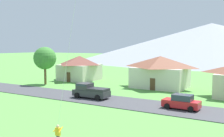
{
  "coord_description": "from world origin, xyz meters",
  "views": [
    {
      "loc": [
        12.42,
        0.09,
        7.38
      ],
      "look_at": [
        -1.69,
        23.54,
        4.97
      ],
      "focal_mm": 42.35,
      "sensor_mm": 36.0,
      "label": 1
    }
  ],
  "objects_px": {
    "tree_near_left": "(45,58)",
    "parked_car_red_west_end": "(182,102)",
    "house_right_center": "(80,68)",
    "house_left_center": "(160,71)",
    "pickup_truck_charcoal_west_side": "(90,91)"
  },
  "relations": [
    {
      "from": "parked_car_red_west_end",
      "to": "pickup_truck_charcoal_west_side",
      "type": "xyz_separation_m",
      "value": [
        -12.72,
        -0.23,
        0.19
      ]
    },
    {
      "from": "tree_near_left",
      "to": "parked_car_red_west_end",
      "type": "relative_size",
      "value": 1.67
    },
    {
      "from": "parked_car_red_west_end",
      "to": "house_left_center",
      "type": "bearing_deg",
      "value": 119.58
    },
    {
      "from": "house_right_center",
      "to": "parked_car_red_west_end",
      "type": "relative_size",
      "value": 1.82
    },
    {
      "from": "house_right_center",
      "to": "parked_car_red_west_end",
      "type": "height_order",
      "value": "house_right_center"
    },
    {
      "from": "house_right_center",
      "to": "pickup_truck_charcoal_west_side",
      "type": "xyz_separation_m",
      "value": [
        13.34,
        -14.64,
        -1.62
      ]
    },
    {
      "from": "house_left_center",
      "to": "house_right_center",
      "type": "relative_size",
      "value": 1.25
    },
    {
      "from": "house_left_center",
      "to": "tree_near_left",
      "type": "bearing_deg",
      "value": -159.22
    },
    {
      "from": "house_left_center",
      "to": "parked_car_red_west_end",
      "type": "distance_m",
      "value": 16.04
    },
    {
      "from": "tree_near_left",
      "to": "pickup_truck_charcoal_west_side",
      "type": "height_order",
      "value": "tree_near_left"
    },
    {
      "from": "parked_car_red_west_end",
      "to": "tree_near_left",
      "type": "bearing_deg",
      "value": 167.36
    },
    {
      "from": "house_left_center",
      "to": "house_right_center",
      "type": "xyz_separation_m",
      "value": [
        -18.2,
        0.57,
        -0.18
      ]
    },
    {
      "from": "house_left_center",
      "to": "parked_car_red_west_end",
      "type": "relative_size",
      "value": 2.28
    },
    {
      "from": "parked_car_red_west_end",
      "to": "pickup_truck_charcoal_west_side",
      "type": "relative_size",
      "value": 0.81
    },
    {
      "from": "house_left_center",
      "to": "parked_car_red_west_end",
      "type": "height_order",
      "value": "house_left_center"
    }
  ]
}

